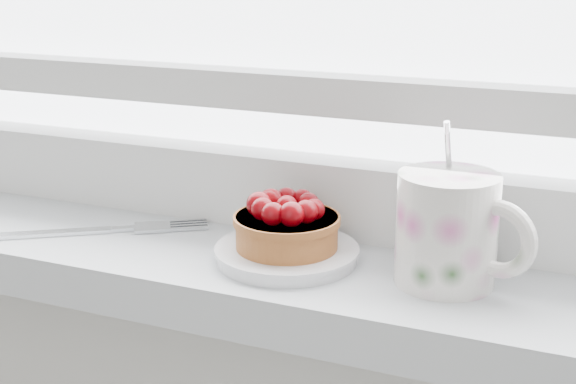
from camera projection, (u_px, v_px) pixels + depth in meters
The scene contains 4 objects.
saucer at pixel (287, 254), 0.68m from camera, with size 0.12×0.12×0.01m, color silver.
raspberry_tart at pixel (286, 224), 0.68m from camera, with size 0.09×0.09×0.05m.
floral_mug at pixel (450, 228), 0.63m from camera, with size 0.12×0.10×0.13m.
fork at pixel (91, 231), 0.75m from camera, with size 0.19×0.14×0.00m.
Camera 1 is at (0.23, 1.29, 1.20)m, focal length 50.00 mm.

